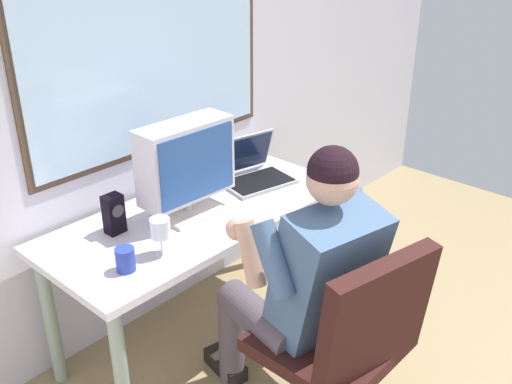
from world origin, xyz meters
TOP-DOWN VIEW (x-y plane):
  - wall_rear at (-0.01, 2.75)m, footprint 4.88×0.08m
  - desk at (-0.26, 2.35)m, footprint 1.50×0.67m
  - office_chair at (-0.34, 1.42)m, footprint 0.61×0.65m
  - person_seated at (-0.29, 1.68)m, footprint 0.60×0.84m
  - crt_monitor at (-0.30, 2.37)m, footprint 0.46×0.24m
  - laptop at (0.18, 2.41)m, footprint 0.42×0.38m
  - wine_glass at (-0.61, 2.18)m, footprint 0.08×0.08m
  - desk_speaker at (-0.63, 2.48)m, footprint 0.08×0.07m
  - coffee_mug at (-0.78, 2.19)m, footprint 0.08×0.08m

SIDE VIEW (x-z plane):
  - office_chair at x=-0.34m, z-range 0.07..1.03m
  - desk at x=-0.26m, z-range 0.27..1.00m
  - person_seated at x=-0.29m, z-range 0.03..1.32m
  - coffee_mug at x=-0.78m, z-range 0.73..0.83m
  - laptop at x=0.18m, z-range 0.67..0.91m
  - desk_speaker at x=-0.63m, z-range 0.73..0.91m
  - wine_glass at x=-0.61m, z-range 0.76..0.93m
  - crt_monitor at x=-0.30m, z-range 0.76..1.21m
  - wall_rear at x=-0.01m, z-range 0.01..2.51m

